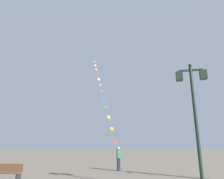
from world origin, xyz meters
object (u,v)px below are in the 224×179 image
Objects in this scene: kite_train at (102,91)px; kite_flyer at (118,158)px; twin_lantern_lamp_post at (194,100)px; park_bench at (6,173)px.

kite_flyer is (4.01, -9.73, -7.91)m from kite_train.
kite_train is (-8.59, 16.53, 5.13)m from twin_lantern_lamp_post.
kite_flyer is (-4.59, 6.80, -2.77)m from twin_lantern_lamp_post.
kite_train is 13.16m from kite_flyer.
twin_lantern_lamp_post is 9.83m from park_bench.
twin_lantern_lamp_post is 3.27× the size of park_bench.
park_bench is at bearing -92.43° from kite_train.
park_bench is at bearing 119.96° from kite_flyer.
kite_train is at bearing 117.46° from twin_lantern_lamp_post.
kite_flyer is at bearing 47.07° from park_bench.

